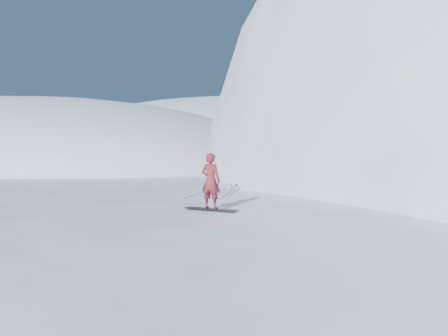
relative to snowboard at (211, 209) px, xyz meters
The scene contains 9 objects.
ground 2.88m from the snowboard, 149.68° to the right, with size 400.00×400.00×0.00m, color white.
near_ridge 3.29m from the snowboard, 99.33° to the left, with size 36.00×28.00×4.80m, color white.
far_ridge_a 92.75m from the snowboard, 140.32° to the left, with size 120.00×70.00×28.00m, color white.
far_ridge_c 116.80m from the snowboard, 110.74° to the left, with size 140.00×90.00×36.00m, color white.
wind_bumps 3.36m from the snowboard, 145.44° to the left, with size 16.00×14.40×1.00m.
snowboard is the anchor object (origin of this frame).
snowboarder 0.78m from the snowboard, ahead, with size 0.56×0.37×1.54m, color maroon.
vapor_plume 73.48m from the snowboard, 141.33° to the left, with size 11.22×8.97×7.85m, color white.
board_tracks 5.13m from the snowboard, 107.67° to the left, with size 2.14×5.98×0.04m.
Camera 1 is at (6.08, -10.21, 4.18)m, focal length 35.00 mm.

